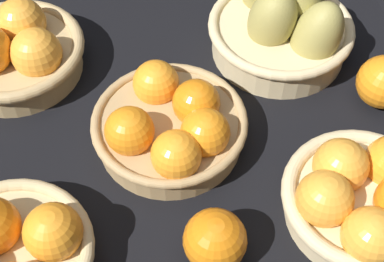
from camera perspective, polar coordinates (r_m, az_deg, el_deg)
name	(u,v)px	position (r cm, az deg, el deg)	size (l,w,h in cm)	color
market_tray	(169,138)	(84.99, -2.34, -0.69)	(84.00, 72.00, 3.00)	black
basket_far_left	(363,198)	(75.37, 17.13, -6.60)	(21.28, 21.28, 10.18)	#D3BC8C
basket_far_right	(7,258)	(72.31, -18.41, -12.25)	(21.32, 21.32, 9.68)	tan
basket_near_left_pears	(284,26)	(93.16, 9.36, 10.62)	(23.77, 24.70, 15.69)	#D3BC8C
basket_near_right	(11,49)	(93.52, -18.03, 7.99)	(22.73, 22.73, 11.25)	tan
basket_center	(170,125)	(79.59, -2.31, 0.62)	(22.60, 22.60, 9.61)	tan
loose_orange_front_gap	(384,82)	(89.49, 19.05, 4.77)	(8.26, 8.26, 8.26)	orange
loose_orange_back_gap	(215,240)	(69.81, 2.37, -11.12)	(8.04, 8.04, 8.04)	orange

